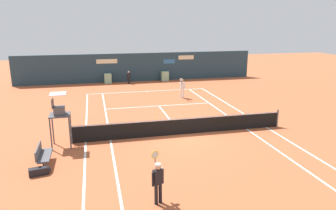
# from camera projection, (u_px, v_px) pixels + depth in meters

# --- Properties ---
(ground_plane) EXTENTS (80.00, 80.00, 0.01)m
(ground_plane) POSITION_uv_depth(u_px,v_px,m) (179.00, 131.00, 18.65)
(ground_plane) COLOR #B25633
(tennis_net) EXTENTS (12.10, 0.10, 1.07)m
(tennis_net) POSITION_uv_depth(u_px,v_px,m) (182.00, 126.00, 17.98)
(tennis_net) COLOR #4C4C51
(tennis_net) RESTS_ON ground_plane
(sponsor_back_wall) EXTENTS (25.00, 1.02, 2.96)m
(sponsor_back_wall) POSITION_uv_depth(u_px,v_px,m) (138.00, 68.00, 33.70)
(sponsor_back_wall) COLOR #233D4C
(sponsor_back_wall) RESTS_ON ground_plane
(umpire_chair) EXTENTS (1.00, 1.00, 2.78)m
(umpire_chair) POSITION_uv_depth(u_px,v_px,m) (59.00, 112.00, 15.92)
(umpire_chair) COLOR #47474C
(umpire_chair) RESTS_ON ground_plane
(player_bench) EXTENTS (0.54, 1.55, 0.88)m
(player_bench) POSITION_uv_depth(u_px,v_px,m) (43.00, 154.00, 14.17)
(player_bench) COLOR #38383D
(player_bench) RESTS_ON ground_plane
(equipment_bag) EXTENTS (0.90, 0.43, 0.32)m
(equipment_bag) POSITION_uv_depth(u_px,v_px,m) (41.00, 171.00, 13.32)
(equipment_bag) COLOR black
(equipment_bag) RESTS_ON ground_plane
(player_on_baseline) EXTENTS (0.65, 0.64, 1.79)m
(player_on_baseline) POSITION_uv_depth(u_px,v_px,m) (182.00, 87.00, 26.39)
(player_on_baseline) COLOR white
(player_on_baseline) RESTS_ON ground_plane
(player_near_side) EXTENTS (0.47, 0.78, 1.77)m
(player_near_side) POSITION_uv_depth(u_px,v_px,m) (158.00, 179.00, 11.05)
(player_near_side) COLOR black
(player_near_side) RESTS_ON ground_plane
(ball_kid_centre_post) EXTENTS (0.43, 0.18, 1.29)m
(ball_kid_centre_post) POSITION_uv_depth(u_px,v_px,m) (129.00, 76.00, 32.43)
(ball_kid_centre_post) COLOR black
(ball_kid_centre_post) RESTS_ON ground_plane
(tennis_ball_by_sideline) EXTENTS (0.07, 0.07, 0.07)m
(tennis_ball_by_sideline) POSITION_uv_depth(u_px,v_px,m) (171.00, 94.00, 27.78)
(tennis_ball_by_sideline) COLOR #CCE033
(tennis_ball_by_sideline) RESTS_ON ground_plane
(tennis_ball_mid_court) EXTENTS (0.07, 0.07, 0.07)m
(tennis_ball_mid_court) POSITION_uv_depth(u_px,v_px,m) (156.00, 118.00, 21.01)
(tennis_ball_mid_court) COLOR #CCE033
(tennis_ball_mid_court) RESTS_ON ground_plane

